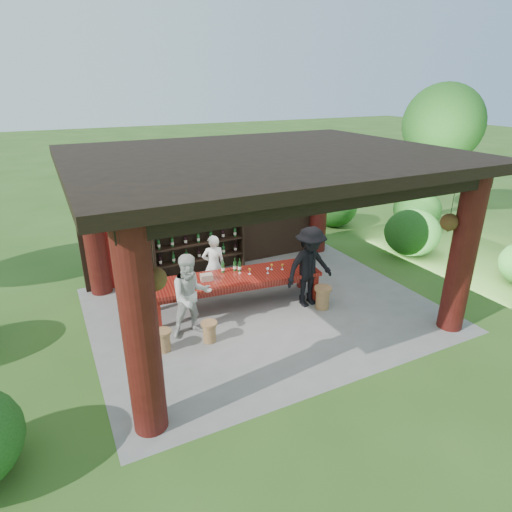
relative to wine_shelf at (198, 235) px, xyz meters
name	(u,v)px	position (x,y,z in m)	size (l,w,h in m)	color
ground	(264,309)	(0.65, -2.45, -1.09)	(90.00, 90.00, 0.00)	#2D5119
pavilion	(255,214)	(0.63, -2.02, 1.04)	(7.50, 6.00, 3.60)	slate
wine_shelf	(198,235)	(0.00, 0.00, 0.00)	(2.48, 0.38, 2.18)	black
tasting_table	(236,281)	(0.14, -2.03, -0.46)	(3.93, 1.44, 0.75)	#62120E
stool_near_left	(209,331)	(-0.92, -3.12, -0.87)	(0.32, 0.32, 0.43)	brown
stool_near_right	(323,297)	(1.86, -3.00, -0.82)	(0.39, 0.39, 0.52)	brown
stool_far_left	(163,340)	(-1.81, -3.02, -0.86)	(0.33, 0.33, 0.43)	brown
host	(214,265)	(-0.06, -1.22, -0.35)	(0.54, 0.36, 1.49)	white
guest_woman	(191,296)	(-1.11, -2.72, -0.23)	(0.84, 0.66, 1.73)	beige
guest_man	(310,267)	(1.66, -2.71, -0.16)	(1.21, 0.70, 1.87)	black
table_bottles	(232,265)	(0.19, -1.76, -0.19)	(0.44, 0.19, 0.31)	#194C1E
table_glasses	(262,269)	(0.79, -2.10, -0.27)	(1.03, 0.37, 0.15)	silver
napkin_basket	(207,277)	(-0.51, -1.94, -0.27)	(0.26, 0.18, 0.14)	#BF6672
shrubs	(263,266)	(1.16, -1.40, -0.53)	(16.71, 8.16, 1.36)	#194C14
trees	(361,139)	(4.38, -0.81, 2.27)	(22.04, 10.45, 4.80)	#3F2819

